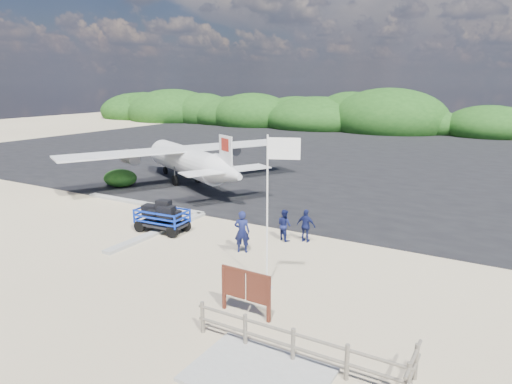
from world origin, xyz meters
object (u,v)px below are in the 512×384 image
Objects in this scene: signboard at (246,315)px; crew_c at (306,226)px; crew_b at (284,225)px; baggage_cart at (163,232)px; aircraft_small at (316,144)px; flagpole at (267,287)px; crew_a at (242,232)px.

signboard is 1.22× the size of crew_c.
crew_b is 1.03m from crew_c.
baggage_cart is 6.24m from crew_b.
signboard is 7.43m from crew_b.
aircraft_small is at bearing -67.25° from crew_c.
crew_b is 0.95× the size of crew_c.
baggage_cart is at bearing 148.85° from signboard.
flagpole is 3.83m from crew_a.
aircraft_small is (-11.43, 35.47, -0.95)m from crew_a.
crew_c is at bearing 14.37° from baggage_cart.
signboard is at bearing 72.63° from aircraft_small.
aircraft_small reaches higher than baggage_cart.
flagpole is 5.30m from crew_b.
baggage_cart is at bearing 158.64° from flagpole.
crew_a is at bearing -8.32° from baggage_cart.
baggage_cart is 35.66m from aircraft_small.
crew_a is (-3.06, 4.72, 0.95)m from signboard.
baggage_cart is 5.08m from crew_a.
baggage_cart is 8.20m from flagpole.
crew_a is 2.53m from crew_b.
crew_c is (1.89, 2.64, -0.16)m from crew_a.
baggage_cart is 1.76× the size of crew_c.
flagpole reaches higher than crew_b.
flagpole reaches higher than crew_a.
baggage_cart is at bearing 18.74° from crew_c.
crew_a is at bearing 55.05° from crew_c.
aircraft_small is (-13.32, 32.83, -0.79)m from crew_c.
crew_b is at bearing 108.35° from signboard.
flagpole is at bearing 101.90° from signboard.
signboard is 5.71m from crew_a.
baggage_cart is at bearing 41.03° from crew_b.
signboard is (8.03, -5.12, 0.00)m from baggage_cart.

